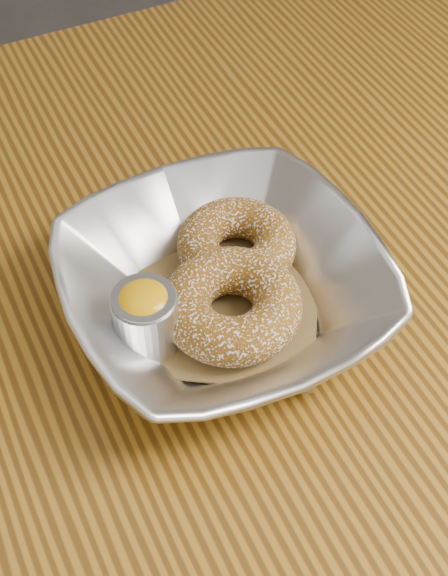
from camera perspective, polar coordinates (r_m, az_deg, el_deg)
name	(u,v)px	position (r m, az deg, el deg)	size (l,w,h in m)	color
table	(193,354)	(0.73, -2.25, -4.73)	(1.20, 0.80, 0.75)	brown
serving_bowl	(224,288)	(0.61, 0.00, -0.03)	(0.24, 0.24, 0.06)	silver
parchment	(224,305)	(0.62, 0.00, -1.25)	(0.14, 0.14, 0.00)	brown
donut_back	(237,245)	(0.64, 0.90, 3.10)	(0.10, 0.10, 0.03)	brown
donut_front	(232,305)	(0.60, 0.55, -1.22)	(0.11, 0.11, 0.04)	brown
ramekin	(146,317)	(0.58, -5.60, -2.04)	(0.05, 0.05, 0.06)	silver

